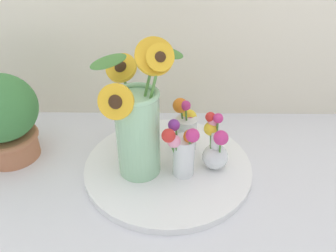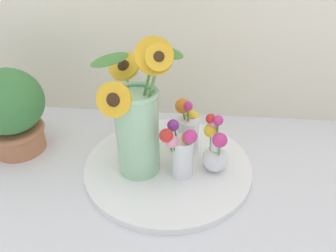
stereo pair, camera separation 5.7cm
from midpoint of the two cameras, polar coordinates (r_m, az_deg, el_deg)
ground_plane at (r=0.86m, az=2.36°, el=-11.58°), size 6.00×6.00×0.00m
serving_tray at (r=0.92m, az=1.77°, el=-6.99°), size 0.46×0.46×0.02m
mason_jar_sunflowers at (r=0.82m, az=-3.39°, el=0.68°), size 0.24×0.21×0.36m
vase_small_center at (r=0.83m, az=4.29°, el=-4.25°), size 0.09×0.07×0.16m
vase_bulb_right at (r=0.87m, az=10.07°, el=-4.01°), size 0.07×0.09×0.16m
vase_small_back at (r=0.94m, az=5.25°, el=-0.23°), size 0.07×0.08×0.16m
potted_plant at (r=1.02m, az=-24.41°, el=2.55°), size 0.20×0.20×0.26m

